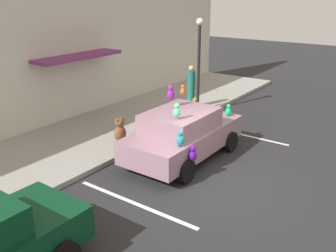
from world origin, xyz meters
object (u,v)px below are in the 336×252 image
Objects in this scene: street_lamp_post at (199,55)px; pedestrian_near_shopfront at (191,88)px; plush_covered_car at (183,134)px; teddy_bear_on_sidewalk at (120,130)px.

street_lamp_post is 1.48m from pedestrian_near_shopfront.
plush_covered_car is 2.28m from teddy_bear_on_sidewalk.
plush_covered_car is 4.82m from street_lamp_post.
street_lamp_post is at bearing -3.04° from teddy_bear_on_sidewalk.
plush_covered_car reaches higher than teddy_bear_on_sidewalk.
teddy_bear_on_sidewalk is 4.58m from pedestrian_near_shopfront.
street_lamp_post is at bearing 26.02° from plush_covered_car.
plush_covered_car is 5.05× the size of teddy_bear_on_sidewalk.
teddy_bear_on_sidewalk is (-0.38, 2.23, -0.27)m from plush_covered_car.
pedestrian_near_shopfront is (0.09, 0.39, -1.42)m from street_lamp_post.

